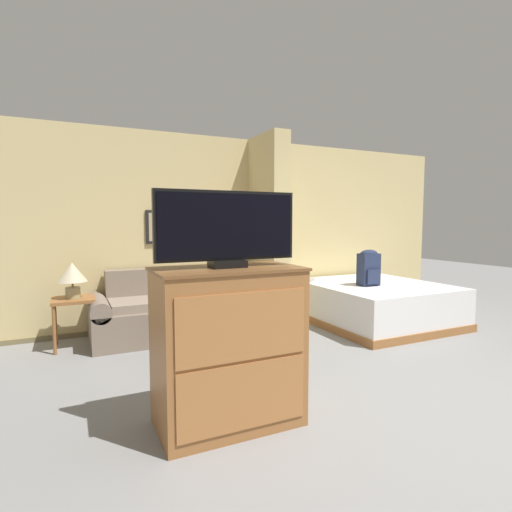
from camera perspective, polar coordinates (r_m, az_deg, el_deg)
ground_plane at (r=3.43m, az=26.55°, el=-20.17°), size 20.00×20.00×0.00m
wall_back at (r=5.92m, az=-0.57°, el=3.65°), size 6.83×0.16×2.60m
wall_partition_pillar at (r=5.52m, az=1.74°, el=3.62°), size 0.24×0.80×2.60m
couch at (r=5.17m, az=-10.97°, el=-7.70°), size 2.12×0.84×0.83m
coffee_table at (r=4.11m, az=-6.47°, el=-9.96°), size 0.61×0.56×0.43m
side_table at (r=4.99m, az=-24.63°, el=-6.56°), size 0.45×0.45×0.57m
table_lamp at (r=4.93m, az=-24.78°, el=-2.43°), size 0.32×0.32×0.41m
tv_dresser at (r=2.86m, az=-3.99°, el=-12.78°), size 1.01×0.57×1.11m
tv at (r=2.73m, az=-4.11°, el=3.90°), size 1.00×0.16×0.52m
bed at (r=5.93m, az=16.45°, el=-6.38°), size 1.73×1.90×0.56m
backpack at (r=5.64m, az=15.82°, el=-1.55°), size 0.28×0.20×0.49m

